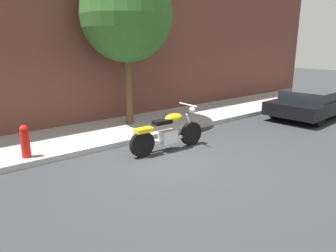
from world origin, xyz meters
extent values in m
plane|color=#303335|center=(0.00, 0.00, 0.00)|extent=(60.00, 60.00, 0.00)
cube|color=#A5A5A5|center=(0.00, 2.86, 0.07)|extent=(25.53, 2.57, 0.14)
cube|color=brown|center=(0.00, 4.40, 3.88)|extent=(25.53, 0.50, 7.76)
cylinder|color=black|center=(1.32, 0.52, 0.32)|extent=(0.65, 0.15, 0.65)
cylinder|color=black|center=(-0.22, 0.58, 0.32)|extent=(0.65, 0.15, 0.65)
cube|color=silver|center=(0.55, 0.55, 0.37)|extent=(0.45, 0.30, 0.32)
cube|color=silver|center=(0.55, 0.55, 0.30)|extent=(1.39, 0.14, 0.06)
ellipsoid|color=yellow|center=(0.73, 0.54, 0.85)|extent=(0.53, 0.28, 0.22)
cube|color=black|center=(0.37, 0.56, 0.79)|extent=(0.49, 0.26, 0.10)
cube|color=yellow|center=(-0.17, 0.58, 0.67)|extent=(0.45, 0.26, 0.10)
cylinder|color=silver|center=(1.26, 0.52, 0.60)|extent=(0.27, 0.06, 0.58)
cylinder|color=silver|center=(1.20, 0.52, 1.13)|extent=(0.07, 0.70, 0.04)
sphere|color=silver|center=(1.34, 0.51, 0.97)|extent=(0.17, 0.17, 0.17)
cylinder|color=silver|center=(0.31, 0.72, 0.27)|extent=(0.80, 0.12, 0.09)
cylinder|color=black|center=(8.47, 1.03, 0.32)|extent=(0.65, 0.26, 0.64)
cylinder|color=black|center=(5.88, 0.86, 0.32)|extent=(0.65, 0.26, 0.64)
cylinder|color=black|center=(5.98, -0.69, 0.32)|extent=(0.65, 0.26, 0.64)
cube|color=black|center=(7.23, 0.17, 0.47)|extent=(4.18, 2.11, 0.45)
cube|color=#1E2328|center=(7.13, 0.17, 0.83)|extent=(2.22, 1.76, 0.40)
cylinder|color=brown|center=(1.01, 3.13, 1.36)|extent=(0.24, 0.24, 2.73)
sphere|color=#356829|center=(1.01, 3.13, 3.50)|extent=(2.81, 2.81, 2.81)
cylinder|color=red|center=(-2.52, 1.92, 0.38)|extent=(0.20, 0.20, 0.75)
sphere|color=red|center=(-2.52, 1.92, 0.81)|extent=(0.19, 0.19, 0.19)
camera|label=1|loc=(-4.19, -5.34, 2.67)|focal=33.10mm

